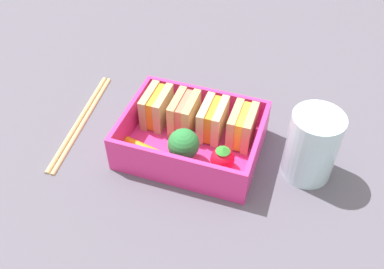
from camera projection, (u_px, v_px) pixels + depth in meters
The scene contains 12 objects.
ground_plane at pixel (192, 154), 58.68cm from camera, with size 120.00×120.00×2.00cm, color #55505E.
bento_tray at pixel (192, 146), 57.56cm from camera, with size 17.87×13.76×1.20cm, color #E52F82.
bento_rim at pixel (192, 131), 55.69cm from camera, with size 17.87×13.76×4.12cm.
sandwich_left at pixel (157, 107), 58.65cm from camera, with size 3.05×5.38×4.78cm.
sandwich_center_left at pixel (184, 113), 57.73cm from camera, with size 3.05×5.38×4.78cm.
sandwich_center at pixel (213, 120), 56.82cm from camera, with size 3.05×5.38×4.78cm.
sandwich_center_right at pixel (242, 126), 55.90cm from camera, with size 3.05×5.38×4.78cm.
carrot_stick_far_left at pixel (142, 147), 55.75cm from camera, with size 1.11×1.11×5.20cm, color orange.
broccoli_floret at pixel (185, 145), 52.90cm from camera, with size 3.99×3.99×4.87cm.
strawberry_far_left at pixel (222, 159), 52.84cm from camera, with size 3.04×3.04×3.64cm.
chopstick_pair at pixel (81, 120), 61.57cm from camera, with size 3.62×20.54×0.70cm.
drinking_glass at pixel (312, 146), 51.89cm from camera, with size 6.28×6.28×9.34cm, color silver.
Camera 1 is at (12.79, -37.85, 42.06)cm, focal length 40.00 mm.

